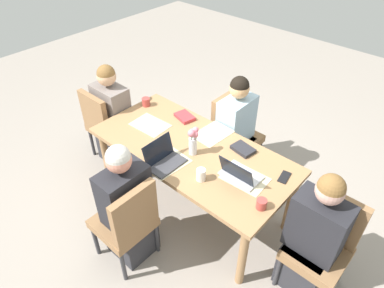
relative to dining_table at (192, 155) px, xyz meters
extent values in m
plane|color=gray|center=(0.00, 0.00, -0.66)|extent=(10.00, 10.00, 0.00)
cube|color=#9E754C|center=(0.00, 0.00, 0.06)|extent=(1.91, 0.91, 0.04)
cylinder|color=#9E754C|center=(-0.87, -0.38, -0.31)|extent=(0.07, 0.07, 0.71)
cylinder|color=#9E754C|center=(0.87, -0.38, -0.31)|extent=(0.07, 0.07, 0.71)
cylinder|color=#9E754C|center=(-0.87, 0.38, -0.31)|extent=(0.07, 0.07, 0.71)
cylinder|color=#9E754C|center=(0.87, 0.38, -0.31)|extent=(0.07, 0.07, 0.71)
cube|color=olive|center=(0.01, -0.76, -0.25)|extent=(0.44, 0.44, 0.08)
cube|color=olive|center=(0.20, -0.76, 0.01)|extent=(0.06, 0.42, 0.45)
cylinder|color=#333338|center=(-0.18, -0.95, -0.48)|extent=(0.04, 0.04, 0.37)
cylinder|color=#333338|center=(-0.18, -0.57, -0.48)|extent=(0.04, 0.04, 0.37)
cylinder|color=#333338|center=(0.20, -0.95, -0.48)|extent=(0.04, 0.04, 0.37)
cylinder|color=#333338|center=(0.20, -0.57, -0.48)|extent=(0.04, 0.04, 0.37)
cube|color=#2D2D33|center=(0.01, -0.70, -0.44)|extent=(0.36, 0.34, 0.45)
cube|color=#99B7CC|center=(0.01, -0.70, 0.04)|extent=(0.24, 0.40, 0.50)
sphere|color=tan|center=(0.01, -0.70, 0.41)|extent=(0.20, 0.20, 0.20)
sphere|color=black|center=(0.01, -0.70, 0.44)|extent=(0.19, 0.19, 0.19)
cube|color=olive|center=(0.04, 0.82, -0.25)|extent=(0.44, 0.44, 0.08)
cube|color=olive|center=(-0.15, 0.82, 0.01)|extent=(0.06, 0.42, 0.45)
cylinder|color=#333338|center=(0.23, 1.01, -0.48)|extent=(0.04, 0.04, 0.37)
cylinder|color=#333338|center=(0.23, 0.63, -0.48)|extent=(0.04, 0.04, 0.37)
cylinder|color=#333338|center=(-0.15, 1.01, -0.48)|extent=(0.04, 0.04, 0.37)
cylinder|color=#333338|center=(-0.15, 0.63, -0.48)|extent=(0.04, 0.04, 0.37)
cube|color=#2D2D33|center=(0.04, 0.76, -0.44)|extent=(0.36, 0.34, 0.45)
cube|color=#232328|center=(0.04, 0.76, 0.04)|extent=(0.24, 0.40, 0.50)
sphere|color=tan|center=(0.04, 0.76, 0.41)|extent=(0.20, 0.20, 0.20)
sphere|color=beige|center=(0.04, 0.76, 0.44)|extent=(0.19, 0.19, 0.19)
cube|color=olive|center=(1.23, 0.02, -0.25)|extent=(0.44, 0.44, 0.08)
cube|color=olive|center=(1.23, 0.21, 0.01)|extent=(0.42, 0.06, 0.45)
cylinder|color=#333338|center=(1.42, -0.17, -0.48)|extent=(0.04, 0.04, 0.37)
cylinder|color=#333338|center=(1.04, -0.17, -0.48)|extent=(0.04, 0.04, 0.37)
cylinder|color=#333338|center=(1.42, 0.21, -0.48)|extent=(0.04, 0.04, 0.37)
cylinder|color=#333338|center=(1.04, 0.21, -0.48)|extent=(0.04, 0.04, 0.37)
cube|color=#2D2D33|center=(1.17, 0.02, -0.44)|extent=(0.34, 0.36, 0.45)
cube|color=slate|center=(1.17, 0.02, 0.04)|extent=(0.40, 0.24, 0.50)
sphere|color=tan|center=(1.17, 0.02, 0.41)|extent=(0.20, 0.20, 0.20)
sphere|color=brown|center=(1.17, 0.02, 0.44)|extent=(0.19, 0.19, 0.19)
cube|color=olive|center=(-1.30, 0.01, -0.25)|extent=(0.44, 0.44, 0.08)
cube|color=olive|center=(-1.30, -0.18, 0.01)|extent=(0.42, 0.06, 0.45)
cylinder|color=#333338|center=(-1.11, 0.20, -0.48)|extent=(0.04, 0.04, 0.37)
cylinder|color=#333338|center=(-1.49, -0.18, -0.48)|extent=(0.04, 0.04, 0.37)
cylinder|color=#333338|center=(-1.11, -0.18, -0.48)|extent=(0.04, 0.04, 0.37)
cube|color=#2D2D33|center=(-1.24, 0.01, -0.44)|extent=(0.34, 0.36, 0.45)
cube|color=#232328|center=(-1.24, 0.01, 0.04)|extent=(0.40, 0.24, 0.50)
sphere|color=tan|center=(-1.24, 0.01, 0.41)|extent=(0.20, 0.20, 0.20)
sphere|color=brown|center=(-1.24, 0.01, 0.44)|extent=(0.19, 0.19, 0.19)
cylinder|color=silver|center=(-0.05, 0.05, 0.17)|extent=(0.07, 0.07, 0.17)
sphere|color=#DB7584|center=(-0.04, 0.04, 0.31)|extent=(0.06, 0.06, 0.06)
cylinder|color=#477A3D|center=(-0.04, 0.04, 0.28)|extent=(0.01, 0.01, 0.06)
sphere|color=#DB7584|center=(-0.06, 0.07, 0.32)|extent=(0.07, 0.07, 0.07)
cylinder|color=#477A3D|center=(-0.06, 0.07, 0.28)|extent=(0.01, 0.01, 0.07)
sphere|color=#DB7584|center=(-0.08, 0.04, 0.30)|extent=(0.06, 0.06, 0.06)
cylinder|color=#477A3D|center=(-0.08, 0.04, 0.27)|extent=(0.01, 0.01, 0.05)
sphere|color=#DB7584|center=(-0.06, 0.02, 0.33)|extent=(0.05, 0.05, 0.05)
cylinder|color=#477A3D|center=(-0.06, 0.02, 0.29)|extent=(0.01, 0.01, 0.08)
cube|color=beige|center=(0.00, -0.30, 0.08)|extent=(0.28, 0.37, 0.00)
cube|color=beige|center=(0.02, 0.30, 0.08)|extent=(0.29, 0.38, 0.00)
cube|color=beige|center=(0.55, 0.01, 0.08)|extent=(0.37, 0.28, 0.00)
cube|color=beige|center=(-0.59, 0.00, 0.08)|extent=(0.38, 0.28, 0.00)
cube|color=silver|center=(-0.55, 0.00, 0.09)|extent=(0.32, 0.22, 0.02)
cube|color=black|center=(-0.55, 0.08, 0.20)|extent=(0.31, 0.07, 0.19)
cube|color=#38383D|center=(0.02, 0.32, 0.09)|extent=(0.22, 0.32, 0.02)
cube|color=black|center=(0.10, 0.32, 0.20)|extent=(0.06, 0.31, 0.20)
cylinder|color=white|center=(-0.32, 0.25, 0.14)|extent=(0.08, 0.08, 0.11)
cylinder|color=#AD3D38|center=(-0.85, 0.18, 0.12)|extent=(0.08, 0.08, 0.08)
cylinder|color=#AD3D38|center=(0.85, -0.21, 0.13)|extent=(0.09, 0.09, 0.09)
cube|color=#28282D|center=(-0.36, -0.28, 0.10)|extent=(0.22, 0.17, 0.03)
cube|color=#B73338|center=(0.38, -0.31, 0.10)|extent=(0.23, 0.18, 0.04)
cube|color=black|center=(-0.82, -0.23, 0.09)|extent=(0.10, 0.16, 0.01)
camera|label=1|loc=(-1.63, 1.81, 2.08)|focal=32.36mm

